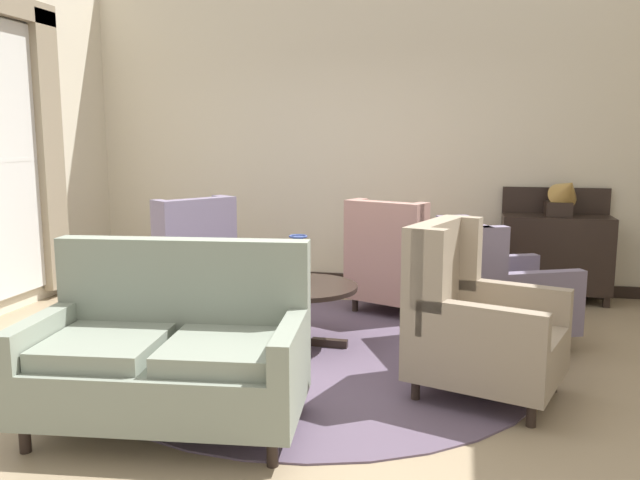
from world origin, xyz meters
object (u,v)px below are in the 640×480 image
(armchair_far_left, at_px, (396,264))
(gramophone, at_px, (565,195))
(porcelain_vase, at_px, (298,262))
(side_table, at_px, (476,275))
(armchair_near_window, at_px, (474,324))
(armchair_back_corner, at_px, (183,263))
(settee, at_px, (170,354))
(sideboard, at_px, (555,252))
(coffee_table, at_px, (302,296))
(armchair_beside_settee, at_px, (496,292))

(armchair_far_left, relative_size, gramophone, 2.33)
(porcelain_vase, distance_m, side_table, 1.65)
(porcelain_vase, bearing_deg, armchair_near_window, -28.72)
(gramophone, bearing_deg, armchair_far_left, -156.56)
(armchair_back_corner, xyz_separation_m, side_table, (2.67, 0.14, -0.02))
(settee, xyz_separation_m, gramophone, (2.51, 3.35, 0.64))
(settee, height_order, armchair_far_left, armchair_far_left)
(side_table, distance_m, sideboard, 1.25)
(gramophone, bearing_deg, armchair_near_window, -108.76)
(coffee_table, relative_size, armchair_back_corner, 0.73)
(armchair_beside_settee, bearing_deg, gramophone, -49.28)
(coffee_table, height_order, side_table, side_table)
(armchair_near_window, bearing_deg, porcelain_vase, 79.61)
(porcelain_vase, xyz_separation_m, gramophone, (2.18, 1.79, 0.40))
(armchair_near_window, distance_m, sideboard, 2.72)
(coffee_table, relative_size, porcelain_vase, 2.28)
(armchair_back_corner, bearing_deg, armchair_beside_settee, 116.74)
(armchair_near_window, relative_size, gramophone, 2.38)
(coffee_table, xyz_separation_m, gramophone, (2.13, 1.84, 0.66))
(sideboard, bearing_deg, armchair_beside_settee, -112.24)
(armchair_beside_settee, relative_size, gramophone, 2.47)
(armchair_back_corner, bearing_deg, porcelain_vase, 95.42)
(porcelain_vase, height_order, armchair_back_corner, armchair_back_corner)
(settee, bearing_deg, sideboard, 48.03)
(armchair_beside_settee, bearing_deg, side_table, -10.43)
(armchair_near_window, xyz_separation_m, armchair_far_left, (-0.68, 1.85, -0.01))
(armchair_back_corner, height_order, armchair_near_window, armchair_near_window)
(armchair_beside_settee, height_order, gramophone, gramophone)
(coffee_table, relative_size, gramophone, 1.89)
(coffee_table, bearing_deg, armchair_near_window, -27.71)
(settee, distance_m, armchair_back_corner, 2.52)
(sideboard, bearing_deg, side_table, -128.34)
(armchair_back_corner, xyz_separation_m, armchair_near_window, (2.63, -1.48, 0.01))
(porcelain_vase, height_order, sideboard, sideboard)
(sideboard, height_order, gramophone, gramophone)
(armchair_beside_settee, distance_m, armchair_near_window, 1.07)
(settee, height_order, armchair_back_corner, armchair_back_corner)
(porcelain_vase, height_order, armchair_far_left, armchair_far_left)
(porcelain_vase, distance_m, settee, 1.62)
(armchair_back_corner, bearing_deg, gramophone, 141.83)
(settee, bearing_deg, coffee_table, 69.77)
(porcelain_vase, distance_m, sideboard, 2.84)
(armchair_beside_settee, height_order, side_table, armchair_beside_settee)
(armchair_near_window, relative_size, sideboard, 0.98)
(armchair_beside_settee, xyz_separation_m, side_table, (-0.14, 0.57, 0.00))
(armchair_near_window, relative_size, side_table, 1.54)
(coffee_table, height_order, armchair_far_left, armchair_far_left)
(settee, height_order, gramophone, gramophone)
(armchair_beside_settee, xyz_separation_m, gramophone, (0.67, 1.46, 0.64))
(armchair_far_left, relative_size, side_table, 1.51)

